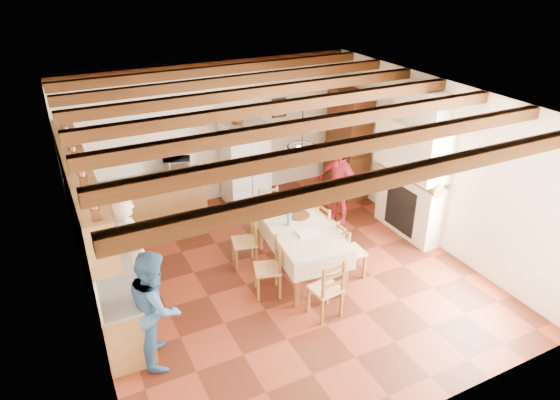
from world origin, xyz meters
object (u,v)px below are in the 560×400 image
at_px(chair_end_near, 326,287).
at_px(person_woman_blue, 156,306).
at_px(refrigerator, 245,163).
at_px(chair_right_far, 330,227).
at_px(chair_end_far, 273,214).
at_px(microwave, 177,166).
at_px(person_man, 131,248).
at_px(dining_table, 300,231).
at_px(chair_left_near, 267,268).
at_px(hutch, 347,143).
at_px(person_woman_red, 338,185).
at_px(chair_left_far, 244,241).
at_px(chair_right_near, 351,250).

xyz_separation_m(chair_end_near, person_woman_blue, (-2.41, 0.26, 0.34)).
xyz_separation_m(refrigerator, chair_right_far, (0.56, -2.54, -0.41)).
distance_m(chair_end_far, microwave, 2.24).
bearing_deg(chair_right_far, person_man, 82.84).
distance_m(chair_end_far, person_man, 2.82).
bearing_deg(chair_end_far, dining_table, -96.23).
bearing_deg(microwave, chair_end_near, -60.97).
bearing_deg(dining_table, person_man, 167.83).
xyz_separation_m(chair_left_near, person_man, (-1.87, 0.89, 0.38)).
bearing_deg(hutch, chair_end_far, -148.97).
xyz_separation_m(chair_end_far, person_woman_red, (1.38, -0.08, 0.35)).
distance_m(hutch, chair_end_far, 2.68).
bearing_deg(person_woman_blue, chair_right_far, -57.21).
relative_size(chair_right_far, chair_end_near, 1.00).
height_order(chair_end_far, person_man, person_man).
relative_size(chair_left_near, chair_right_far, 1.00).
xyz_separation_m(chair_left_near, chair_end_near, (0.55, -0.85, 0.00)).
xyz_separation_m(hutch, person_man, (-5.07, -1.75, -0.29)).
xyz_separation_m(dining_table, microwave, (-1.19, 2.97, 0.27)).
height_order(chair_left_far, chair_right_far, same).
height_order(chair_right_far, person_woman_blue, person_woman_blue).
relative_size(refrigerator, person_man, 1.03).
bearing_deg(chair_left_far, microwave, -157.82).
bearing_deg(chair_end_near, chair_end_far, -103.41).
distance_m(dining_table, person_woman_blue, 2.78).
relative_size(person_man, microwave, 3.20).
relative_size(chair_right_far, person_woman_red, 0.58).
distance_m(dining_table, person_man, 2.69).
relative_size(hutch, microwave, 4.28).
height_order(hutch, microwave, hutch).
height_order(chair_end_near, person_man, person_man).
height_order(chair_left_near, chair_right_near, same).
distance_m(chair_right_near, microwave, 3.99).
relative_size(chair_left_near, person_woman_red, 0.58).
bearing_deg(dining_table, hutch, 43.63).
height_order(refrigerator, chair_left_far, refrigerator).
bearing_deg(chair_end_far, microwave, 123.69).
bearing_deg(hutch, microwave, 175.66).
xyz_separation_m(chair_left_near, person_woman_blue, (-1.87, -0.59, 0.34)).
bearing_deg(chair_end_near, chair_right_far, -130.36).
distance_m(chair_left_far, microwave, 2.50).
bearing_deg(hutch, chair_right_far, -123.48).
bearing_deg(chair_end_far, hutch, 22.89).
bearing_deg(chair_right_near, hutch, -28.53).
bearing_deg(refrigerator, person_woman_red, -54.86).
relative_size(hutch, dining_table, 1.11).
height_order(person_woman_blue, microwave, person_woman_blue).
xyz_separation_m(chair_left_near, chair_end_far, (0.84, 1.54, 0.00)).
bearing_deg(chair_left_near, chair_end_near, 49.85).
distance_m(chair_end_near, person_woman_red, 2.88).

